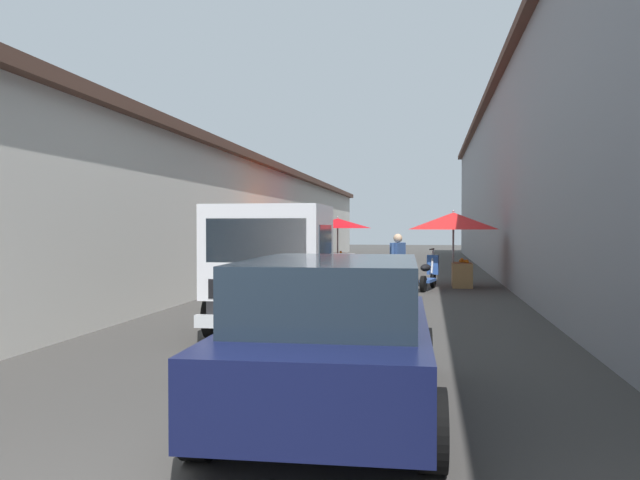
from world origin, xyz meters
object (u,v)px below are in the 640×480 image
(fruit_stall_near_left, at_px, (454,226))
(plastic_stool, at_px, (302,281))
(fruit_stall_mid_lane, at_px, (286,231))
(vendor_by_crates, at_px, (398,262))
(delivery_truck, at_px, (280,270))
(fruit_stall_far_right, at_px, (337,231))
(parked_scooter, at_px, (429,274))
(hatchback_car, at_px, (334,335))

(fruit_stall_near_left, distance_m, plastic_stool, 4.94)
(fruit_stall_mid_lane, bearing_deg, vendor_by_crates, -139.78)
(fruit_stall_near_left, bearing_deg, delivery_truck, 159.91)
(fruit_stall_near_left, bearing_deg, fruit_stall_far_right, 47.13)
(fruit_stall_far_right, height_order, delivery_truck, fruit_stall_far_right)
(fruit_stall_far_right, distance_m, parked_scooter, 5.93)
(hatchback_car, bearing_deg, fruit_stall_far_right, 8.26)
(fruit_stall_far_right, distance_m, plastic_stool, 6.29)
(hatchback_car, relative_size, parked_scooter, 2.37)
(parked_scooter, bearing_deg, plastic_stool, 112.28)
(hatchback_car, bearing_deg, delivery_truck, 20.16)
(plastic_stool, bearing_deg, delivery_truck, -171.73)
(delivery_truck, bearing_deg, fruit_stall_near_left, -20.09)
(fruit_stall_mid_lane, xyz_separation_m, vendor_by_crates, (-4.52, -3.82, -0.72))
(fruit_stall_mid_lane, height_order, plastic_stool, fruit_stall_mid_lane)
(fruit_stall_near_left, xyz_separation_m, plastic_stool, (-2.44, 4.05, -1.44))
(parked_scooter, distance_m, plastic_stool, 3.58)
(fruit_stall_mid_lane, relative_size, fruit_stall_near_left, 1.04)
(fruit_stall_near_left, distance_m, hatchback_car, 12.94)
(fruit_stall_far_right, xyz_separation_m, delivery_truck, (-12.33, -0.86, -0.56))
(fruit_stall_near_left, height_order, vendor_by_crates, fruit_stall_near_left)
(fruit_stall_mid_lane, relative_size, hatchback_car, 0.68)
(fruit_stall_near_left, height_order, parked_scooter, fruit_stall_near_left)
(vendor_by_crates, relative_size, parked_scooter, 0.95)
(hatchback_car, height_order, parked_scooter, hatchback_car)
(fruit_stall_near_left, distance_m, vendor_by_crates, 3.90)
(parked_scooter, bearing_deg, fruit_stall_far_right, 34.26)
(fruit_stall_far_right, height_order, parked_scooter, fruit_stall_far_right)
(fruit_stall_mid_lane, xyz_separation_m, fruit_stall_near_left, (-1.01, -5.29, 0.14))
(fruit_stall_mid_lane, height_order, fruit_stall_near_left, fruit_stall_near_left)
(vendor_by_crates, bearing_deg, parked_scooter, -16.86)
(fruit_stall_far_right, height_order, plastic_stool, fruit_stall_far_right)
(vendor_by_crates, relative_size, plastic_stool, 3.64)
(vendor_by_crates, distance_m, plastic_stool, 2.85)
(fruit_stall_far_right, distance_m, fruit_stall_near_left, 5.47)
(fruit_stall_near_left, xyz_separation_m, hatchback_car, (-12.80, 1.61, -1.03))
(fruit_stall_mid_lane, distance_m, fruit_stall_near_left, 5.39)
(plastic_stool, bearing_deg, fruit_stall_near_left, -58.89)
(fruit_stall_near_left, xyz_separation_m, vendor_by_crates, (-3.51, 1.47, -0.86))
(delivery_truck, distance_m, vendor_by_crates, 5.37)
(parked_scooter, bearing_deg, fruit_stall_near_left, -34.10)
(hatchback_car, height_order, plastic_stool, hatchback_car)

